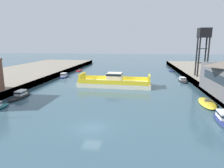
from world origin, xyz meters
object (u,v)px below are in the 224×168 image
at_px(moored_boat_near_left, 20,95).
at_px(moored_boat_mid_right, 171,71).
at_px(chain_ferry, 115,82).
at_px(moored_boat_mid_left, 64,76).
at_px(crane_tower, 204,39).
at_px(moored_boat_far_right, 183,80).
at_px(moored_boat_near_right, 207,103).
at_px(moored_boat_upstream_a, 79,71).

bearing_deg(moored_boat_near_left, moored_boat_mid_right, 50.50).
height_order(chain_ferry, moored_boat_mid_right, chain_ferry).
distance_m(moored_boat_near_left, moored_boat_mid_left, 26.21).
distance_m(moored_boat_near_left, moored_boat_mid_right, 60.59).
relative_size(moored_boat_mid_left, crane_tower, 0.49).
height_order(moored_boat_near_left, moored_boat_mid_left, moored_boat_near_left).
bearing_deg(crane_tower, moored_boat_far_right, -171.63).
distance_m(moored_boat_near_right, crane_tower, 27.76).
distance_m(moored_boat_far_right, moored_boat_upstream_a, 42.09).
bearing_deg(moored_boat_upstream_a, moored_boat_far_right, -25.01).
relative_size(moored_boat_near_right, moored_boat_mid_left, 1.20).
height_order(chain_ferry, moored_boat_far_right, chain_ferry).
xyz_separation_m(moored_boat_near_left, moored_boat_near_right, (38.25, 0.55, -0.27)).
distance_m(chain_ferry, moored_boat_mid_left, 22.32).
bearing_deg(moored_boat_mid_left, crane_tower, -1.94).
bearing_deg(moored_boat_near_right, chain_ferry, 144.56).
relative_size(moored_boat_near_right, crane_tower, 0.58).
bearing_deg(moored_boat_near_left, moored_boat_upstream_a, 89.56).
bearing_deg(moored_boat_near_right, moored_boat_mid_left, 146.40).
distance_m(moored_boat_near_left, moored_boat_far_right, 45.30).
height_order(moored_boat_near_right, moored_boat_mid_right, moored_boat_near_right).
bearing_deg(chain_ferry, moored_boat_mid_left, 148.37).
distance_m(moored_boat_near_left, moored_boat_near_right, 38.25).
bearing_deg(moored_boat_mid_right, moored_boat_upstream_a, -172.52).
bearing_deg(moored_boat_far_right, moored_boat_mid_right, 89.82).
bearing_deg(moored_boat_near_left, moored_boat_mid_left, 90.78).
distance_m(chain_ferry, moored_boat_near_left, 23.62).
relative_size(chain_ferry, moored_boat_upstream_a, 3.29).
bearing_deg(moored_boat_upstream_a, moored_boat_mid_right, 7.48).
bearing_deg(moored_boat_near_left, chain_ferry, 37.88).
height_order(chain_ferry, moored_boat_upstream_a, chain_ferry).
xyz_separation_m(moored_boat_mid_left, moored_boat_mid_right, (38.89, 20.55, -0.35)).
relative_size(chain_ferry, moored_boat_near_left, 2.70).
bearing_deg(moored_boat_mid_left, chain_ferry, -31.63).
bearing_deg(moored_boat_near_right, moored_boat_near_left, -179.18).
distance_m(moored_boat_mid_left, moored_boat_far_right, 38.89).
bearing_deg(moored_boat_near_right, moored_boat_mid_right, 89.64).
bearing_deg(moored_boat_near_left, crane_tower, 29.47).
xyz_separation_m(moored_boat_near_left, moored_boat_far_right, (38.46, 23.93, -0.10)).
xyz_separation_m(chain_ferry, moored_boat_mid_left, (-19.00, 11.70, -0.52)).
bearing_deg(moored_boat_far_right, moored_boat_near_left, -148.11).
relative_size(chain_ferry, moored_boat_mid_right, 3.68).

